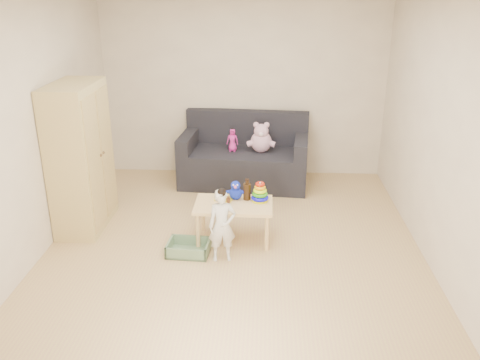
# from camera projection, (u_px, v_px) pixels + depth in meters

# --- Properties ---
(room) EXTENTS (4.50, 4.50, 4.50)m
(room) POSITION_uv_depth(u_px,v_px,m) (234.00, 129.00, 5.10)
(room) COLOR tan
(room) RESTS_ON ground
(wardrobe) EXTENTS (0.46, 0.93, 1.67)m
(wardrobe) POSITION_uv_depth(u_px,v_px,m) (80.00, 157.00, 5.71)
(wardrobe) COLOR tan
(wardrobe) RESTS_ON ground
(sofa) EXTENTS (1.82, 1.02, 0.49)m
(sofa) POSITION_uv_depth(u_px,v_px,m) (244.00, 167.00, 7.14)
(sofa) COLOR black
(sofa) RESTS_ON ground
(play_table) EXTENTS (0.84, 0.53, 0.44)m
(play_table) POSITION_uv_depth(u_px,v_px,m) (234.00, 222.00, 5.57)
(play_table) COLOR #EBC781
(play_table) RESTS_ON ground
(storage_bin) EXTENTS (0.46, 0.36, 0.13)m
(storage_bin) POSITION_uv_depth(u_px,v_px,m) (189.00, 248.00, 5.35)
(storage_bin) COLOR #607F5C
(storage_bin) RESTS_ON ground
(toddler) EXTENTS (0.31, 0.23, 0.75)m
(toddler) POSITION_uv_depth(u_px,v_px,m) (222.00, 226.00, 5.13)
(toddler) COLOR silver
(toddler) RESTS_ON ground
(pink_bear) EXTENTS (0.34, 0.30, 0.35)m
(pink_bear) POSITION_uv_depth(u_px,v_px,m) (261.00, 139.00, 6.93)
(pink_bear) COLOR #E3A7C6
(pink_bear) RESTS_ON sofa
(doll) EXTENTS (0.16, 0.12, 0.31)m
(doll) POSITION_uv_depth(u_px,v_px,m) (232.00, 140.00, 6.96)
(doll) COLOR #DF299C
(doll) RESTS_ON sofa
(ring_stacker) EXTENTS (0.19, 0.19, 0.22)m
(ring_stacker) POSITION_uv_depth(u_px,v_px,m) (260.00, 194.00, 5.52)
(ring_stacker) COLOR #CACB0A
(ring_stacker) RESTS_ON play_table
(brown_bottle) EXTENTS (0.08, 0.08, 0.24)m
(brown_bottle) POSITION_uv_depth(u_px,v_px,m) (247.00, 191.00, 5.56)
(brown_bottle) COLOR black
(brown_bottle) RESTS_ON play_table
(blue_plush) EXTENTS (0.21, 0.18, 0.22)m
(blue_plush) POSITION_uv_depth(u_px,v_px,m) (236.00, 190.00, 5.56)
(blue_plush) COLOR #1529C3
(blue_plush) RESTS_ON play_table
(wooden_figure) EXTENTS (0.05, 0.04, 0.11)m
(wooden_figure) POSITION_uv_depth(u_px,v_px,m) (228.00, 200.00, 5.44)
(wooden_figure) COLOR brown
(wooden_figure) RESTS_ON play_table
(yellow_book) EXTENTS (0.23, 0.23, 0.01)m
(yellow_book) POSITION_uv_depth(u_px,v_px,m) (225.00, 198.00, 5.60)
(yellow_book) COLOR gold
(yellow_book) RESTS_ON play_table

